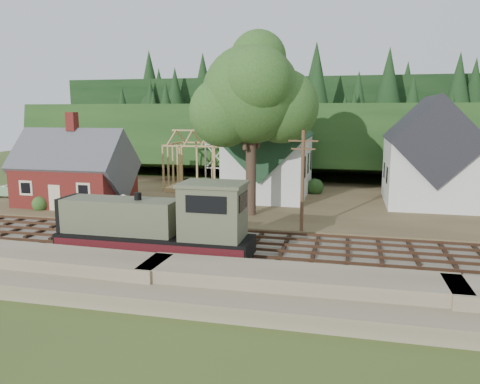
% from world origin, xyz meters
% --- Properties ---
extents(ground, '(140.00, 140.00, 0.00)m').
position_xyz_m(ground, '(0.00, 0.00, 0.00)').
color(ground, '#384C1E').
rests_on(ground, ground).
extents(embankment, '(64.00, 5.00, 1.60)m').
position_xyz_m(embankment, '(0.00, -8.50, 0.00)').
color(embankment, '#7F7259').
rests_on(embankment, ground).
extents(railroad_bed, '(64.00, 11.00, 0.16)m').
position_xyz_m(railroad_bed, '(0.00, 0.00, 0.08)').
color(railroad_bed, '#726B5B').
rests_on(railroad_bed, ground).
extents(village_flat, '(64.00, 26.00, 0.30)m').
position_xyz_m(village_flat, '(0.00, 18.00, 0.15)').
color(village_flat, brown).
rests_on(village_flat, ground).
extents(hillside, '(70.00, 28.96, 12.74)m').
position_xyz_m(hillside, '(0.00, 42.00, 0.00)').
color(hillside, '#1E3F19').
rests_on(hillside, ground).
extents(ridge, '(80.00, 20.00, 12.00)m').
position_xyz_m(ridge, '(0.00, 58.00, 0.00)').
color(ridge, black).
rests_on(ridge, ground).
extents(depot, '(10.80, 7.41, 9.00)m').
position_xyz_m(depot, '(-16.00, 11.00, 3.21)').
color(depot, '#591B14').
rests_on(depot, village_flat).
extents(church, '(8.40, 15.17, 13.00)m').
position_xyz_m(church, '(2.00, 19.68, 5.18)').
color(church, silver).
rests_on(church, village_flat).
extents(farmhouse, '(8.40, 10.80, 10.60)m').
position_xyz_m(farmhouse, '(18.00, 19.00, 4.87)').
color(farmhouse, silver).
rests_on(farmhouse, village_flat).
extents(timber_frame, '(8.20, 6.20, 6.99)m').
position_xyz_m(timber_frame, '(-6.00, 22.00, 3.27)').
color(timber_frame, tan).
rests_on(timber_frame, village_flat).
extents(lattice_tower, '(3.20, 3.20, 12.12)m').
position_xyz_m(lattice_tower, '(-6.00, 28.00, 10.03)').
color(lattice_tower, silver).
rests_on(lattice_tower, village_flat).
extents(big_tree, '(10.90, 8.40, 14.70)m').
position_xyz_m(big_tree, '(2.17, 10.08, 10.22)').
color(big_tree, '#38281E').
rests_on(big_tree, village_flat).
extents(telegraph_pole_near, '(2.20, 0.28, 8.00)m').
position_xyz_m(telegraph_pole_near, '(7.00, 5.20, 4.25)').
color(telegraph_pole_near, '#4C331E').
rests_on(telegraph_pole_near, ground).
extents(locomotive, '(12.44, 3.11, 4.96)m').
position_xyz_m(locomotive, '(-1.06, -3.00, 2.19)').
color(locomotive, black).
rests_on(locomotive, railroad_bed).
extents(car_blue, '(3.06, 4.10, 1.30)m').
position_xyz_m(car_blue, '(-9.10, 7.82, 0.95)').
color(car_blue, '#5A99C2').
rests_on(car_blue, village_flat).
extents(car_green, '(3.95, 1.70, 1.27)m').
position_xyz_m(car_green, '(-24.91, 12.47, 0.93)').
color(car_green, '#7FB67E').
rests_on(car_green, village_flat).
extents(car_red, '(3.87, 1.81, 1.07)m').
position_xyz_m(car_red, '(21.67, 17.26, 0.84)').
color(car_red, '#B1150E').
rests_on(car_red, village_flat).
extents(patio_set, '(1.98, 1.98, 2.20)m').
position_xyz_m(patio_set, '(-8.04, 5.50, 2.17)').
color(patio_set, silver).
rests_on(patio_set, village_flat).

